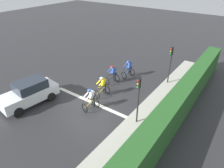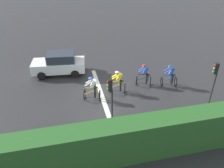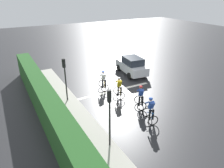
{
  "view_description": "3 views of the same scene",
  "coord_description": "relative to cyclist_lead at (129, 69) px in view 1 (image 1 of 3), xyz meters",
  "views": [
    {
      "loc": [
        8.54,
        -9.25,
        8.76
      ],
      "look_at": [
        0.94,
        1.39,
        1.26
      ],
      "focal_mm": 32.51,
      "sensor_mm": 36.0,
      "label": 1
    },
    {
      "loc": [
        12.96,
        -2.14,
        8.66
      ],
      "look_at": [
        0.75,
        0.68,
        1.11
      ],
      "focal_mm": 35.95,
      "sensor_mm": 36.0,
      "label": 2
    },
    {
      "loc": [
        7.89,
        14.16,
        7.75
      ],
      "look_at": [
        0.76,
        1.23,
        1.26
      ],
      "focal_mm": 34.21,
      "sensor_mm": 36.0,
      "label": 3
    }
  ],
  "objects": [
    {
      "name": "cyclist_lead",
      "position": [
        0.0,
        0.0,
        0.0
      ],
      "size": [
        0.93,
        1.22,
        1.66
      ],
      "color": "black",
      "rests_on": "ground"
    },
    {
      "name": "sidewalk_kerb",
      "position": [
        4.48,
        -3.13,
        -0.74
      ],
      "size": [
        2.8,
        19.47,
        0.12
      ],
      "primitive_type": "cube",
      "color": "#ADA89E",
      "rests_on": "ground"
    },
    {
      "name": "cyclist_fourth",
      "position": [
        0.43,
        -5.73,
        0.0
      ],
      "size": [
        0.93,
        1.22,
        1.66
      ],
      "color": "black",
      "rests_on": "ground"
    },
    {
      "name": "road_marking_stop_line",
      "position": [
        -0.12,
        -5.07,
        -0.79
      ],
      "size": [
        7.0,
        0.3,
        0.01
      ],
      "primitive_type": "cube",
      "color": "silver",
      "rests_on": "ground"
    },
    {
      "name": "stone_wall_low",
      "position": [
        5.38,
        -3.13,
        -0.54
      ],
      "size": [
        0.44,
        19.47,
        0.52
      ],
      "primitive_type": "cube",
      "color": "tan",
      "rests_on": "ground"
    },
    {
      "name": "hedge_wall",
      "position": [
        5.68,
        -3.13,
        0.26
      ],
      "size": [
        1.1,
        19.47,
        2.11
      ],
      "primitive_type": "cube",
      "color": "#265623",
      "rests_on": "ground"
    },
    {
      "name": "traffic_light_far_junction",
      "position": [
        3.41,
        0.86,
        1.43
      ],
      "size": [
        0.25,
        0.31,
        3.34
      ],
      "color": "black",
      "rests_on": "ground"
    },
    {
      "name": "cyclist_mid",
      "position": [
        0.02,
        -3.87,
        0.0
      ],
      "size": [
        0.95,
        1.22,
        1.66
      ],
      "color": "black",
      "rests_on": "ground"
    },
    {
      "name": "cyclist_second",
      "position": [
        -0.5,
        -1.76,
        0.0
      ],
      "size": [
        1.05,
        1.26,
        1.66
      ],
      "color": "black",
      "rests_on": "ground"
    },
    {
      "name": "car_white",
      "position": [
        -3.74,
        -7.73,
        0.08
      ],
      "size": [
        2.24,
        4.27,
        1.76
      ],
      "color": "silver",
      "rests_on": "ground"
    },
    {
      "name": "ground_plane",
      "position": [
        -0.12,
        -5.13,
        -0.8
      ],
      "size": [
        80.0,
        80.0,
        0.0
      ],
      "primitive_type": "plane",
      "color": "#28282B"
    },
    {
      "name": "traffic_light_near_crossing",
      "position": [
        3.8,
        -5.24,
        1.43
      ],
      "size": [
        0.2,
        0.31,
        3.34
      ],
      "color": "black",
      "rests_on": "ground"
    }
  ]
}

